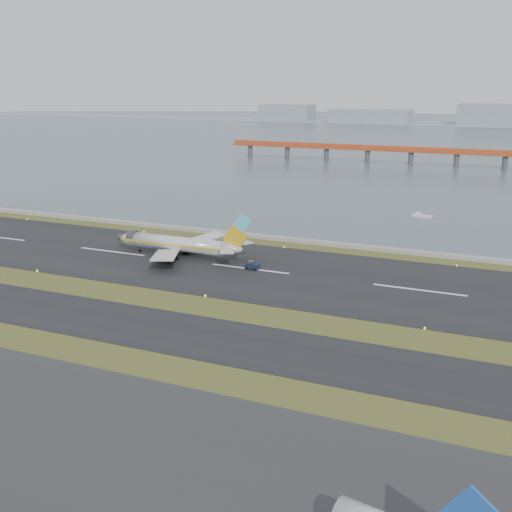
# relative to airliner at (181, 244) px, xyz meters

# --- Properties ---
(ground) EXTENTS (1000.00, 1000.00, 0.00)m
(ground) POSITION_rel_airliner_xyz_m (20.57, -32.64, -3.46)
(ground) COLOR #3A4C1B
(ground) RESTS_ON ground
(taxiway_strip) EXTENTS (1000.00, 18.00, 0.10)m
(taxiway_strip) POSITION_rel_airliner_xyz_m (20.57, -44.64, -3.41)
(taxiway_strip) COLOR black
(taxiway_strip) RESTS_ON ground
(runway_strip) EXTENTS (1000.00, 45.00, 0.10)m
(runway_strip) POSITION_rel_airliner_xyz_m (20.57, -2.64, -3.41)
(runway_strip) COLOR black
(runway_strip) RESTS_ON ground
(seawall) EXTENTS (1000.00, 2.50, 1.00)m
(seawall) POSITION_rel_airliner_xyz_m (20.57, 27.36, -2.96)
(seawall) COLOR gray
(seawall) RESTS_ON ground
(bay_water) EXTENTS (1400.00, 800.00, 1.30)m
(bay_water) POSITION_rel_airliner_xyz_m (20.57, 427.36, -3.46)
(bay_water) COLOR #434F5F
(bay_water) RESTS_ON ground
(red_pier) EXTENTS (260.00, 5.00, 10.20)m
(red_pier) POSITION_rel_airliner_xyz_m (40.57, 217.36, 3.82)
(red_pier) COLOR #BA471F
(red_pier) RESTS_ON ground
(far_shoreline) EXTENTS (1400.00, 80.00, 60.50)m
(far_shoreline) POSITION_rel_airliner_xyz_m (34.19, 587.36, 2.61)
(far_shoreline) COLOR #8C96A5
(far_shoreline) RESTS_ON ground
(airliner) EXTENTS (38.52, 32.89, 12.80)m
(airliner) POSITION_rel_airliner_xyz_m (0.00, 0.00, 0.00)
(airliner) COLOR silver
(airliner) RESTS_ON ground
(pushback_tug) EXTENTS (3.45, 2.27, 2.09)m
(pushback_tug) POSITION_rel_airliner_xyz_m (21.16, -2.64, -2.44)
(pushback_tug) COLOR #141D37
(pushback_tug) RESTS_ON ground
(workboat_near) EXTENTS (6.81, 2.76, 1.61)m
(workboat_near) POSITION_rel_airliner_xyz_m (47.26, 76.24, -2.95)
(workboat_near) COLOR silver
(workboat_near) RESTS_ON ground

